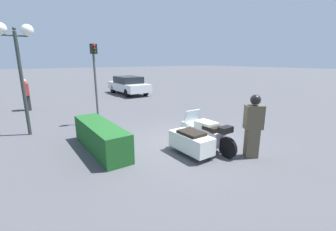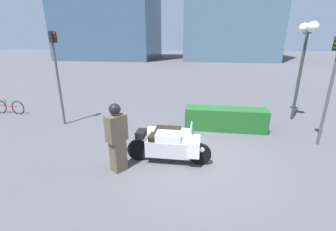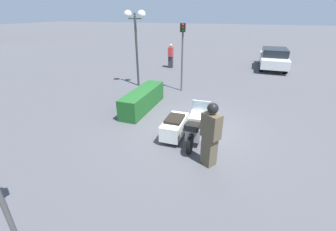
% 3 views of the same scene
% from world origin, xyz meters
% --- Properties ---
extents(ground_plane, '(160.00, 160.00, 0.00)m').
position_xyz_m(ground_plane, '(0.00, 0.00, 0.00)').
color(ground_plane, '#4C4C51').
extents(police_motorcycle, '(2.38, 1.35, 1.14)m').
position_xyz_m(police_motorcycle, '(-0.67, 0.04, 0.46)').
color(police_motorcycle, black).
rests_on(police_motorcycle, ground).
extents(officer_rider, '(0.53, 0.58, 1.83)m').
position_xyz_m(officer_rider, '(-1.94, -0.96, 0.97)').
color(officer_rider, brown).
rests_on(officer_rider, ground).
extents(hedge_bush_curbside, '(3.05, 0.78, 0.85)m').
position_xyz_m(hedge_bush_curbside, '(1.09, 2.44, 0.42)').
color(hedge_bush_curbside, '#1E5623').
rests_on(hedge_bush_curbside, ground).
extents(twin_lamp_post, '(0.41, 1.19, 3.98)m').
position_xyz_m(twin_lamp_post, '(4.14, 4.15, 3.24)').
color(twin_lamp_post, '#2D3833').
rests_on(twin_lamp_post, ground).
extents(traffic_light_near, '(0.22, 0.28, 3.40)m').
position_xyz_m(traffic_light_near, '(4.02, 1.54, 2.24)').
color(traffic_light_near, '#4C4C4C').
rests_on(traffic_light_near, ground).
extents(parked_car_background, '(4.58, 1.86, 1.45)m').
position_xyz_m(parked_car_background, '(11.43, -3.47, 0.77)').
color(parked_car_background, silver).
rests_on(parked_car_background, ground).
extents(pedestrian_bystander, '(0.51, 0.32, 1.75)m').
position_xyz_m(pedestrian_bystander, '(9.10, 3.86, 0.88)').
color(pedestrian_bystander, '#2D2D33').
rests_on(pedestrian_bystander, ground).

